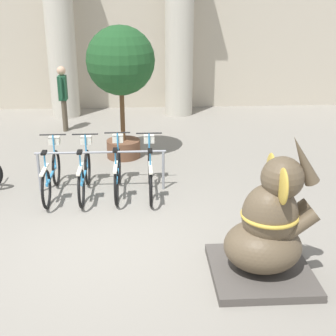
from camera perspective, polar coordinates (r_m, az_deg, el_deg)
ground_plane at (r=7.05m, az=-7.54°, el=-9.02°), size 60.00×60.00×0.00m
building_facade at (r=14.72m, az=-5.80°, el=18.86°), size 20.00×0.20×6.00m
column_left at (r=13.91m, az=-13.10°, el=16.78°), size 1.01×1.01×5.16m
column_right at (r=13.77m, az=1.39°, el=17.25°), size 1.01×1.01×5.16m
bike_rack at (r=8.60m, az=-8.15°, el=0.74°), size 2.37×0.05×0.77m
bicycle_0 at (r=8.65m, az=-14.01°, el=-0.68°), size 0.48×1.69×1.02m
bicycle_1 at (r=8.55m, az=-10.14°, el=-0.62°), size 0.48×1.69×1.02m
bicycle_2 at (r=8.56m, az=-6.17°, el=-0.38°), size 0.48×1.69×1.02m
bicycle_3 at (r=8.48m, az=-2.22°, el=-0.46°), size 0.48×1.69×1.02m
elephant_statue at (r=6.08m, az=12.09°, el=-7.43°), size 1.29×1.29×1.92m
person_pedestrian at (r=12.54m, az=-12.69°, el=8.97°), size 0.22×0.47×1.69m
potted_tree at (r=10.03m, az=-5.78°, el=12.16°), size 1.44×1.44×2.84m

